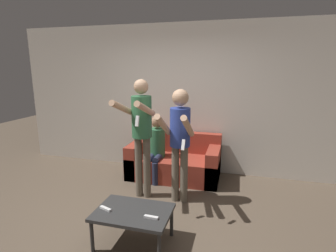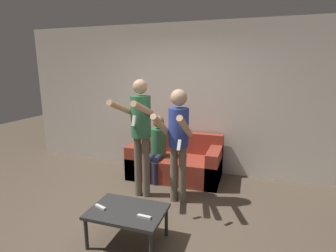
# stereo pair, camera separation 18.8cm
# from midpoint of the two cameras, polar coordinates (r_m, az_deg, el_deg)

# --- Properties ---
(ground_plane) EXTENTS (14.00, 14.00, 0.00)m
(ground_plane) POSITION_cam_midpoint_polar(r_m,az_deg,el_deg) (3.47, -7.66, -21.09)
(ground_plane) COLOR brown
(wall_back) EXTENTS (6.40, 0.06, 2.70)m
(wall_back) POSITION_cam_midpoint_polar(r_m,az_deg,el_deg) (4.88, 1.25, 5.86)
(wall_back) COLOR silver
(wall_back) RESTS_ON ground_plane
(couch) EXTENTS (1.58, 0.79, 0.77)m
(couch) POSITION_cam_midpoint_polar(r_m,az_deg,el_deg) (4.72, 0.26, -7.91)
(couch) COLOR #9E3828
(couch) RESTS_ON ground_plane
(person_standing_left) EXTENTS (0.41, 0.76, 1.76)m
(person_standing_left) POSITION_cam_midpoint_polar(r_m,az_deg,el_deg) (3.78, -7.27, -0.10)
(person_standing_left) COLOR #6B6051
(person_standing_left) RESTS_ON ground_plane
(person_standing_right) EXTENTS (0.40, 0.73, 1.64)m
(person_standing_right) POSITION_cam_midpoint_polar(r_m,az_deg,el_deg) (3.63, 1.06, -1.93)
(person_standing_right) COLOR #6B6051
(person_standing_right) RESTS_ON ground_plane
(person_seated) EXTENTS (0.27, 0.51, 1.12)m
(person_seated) POSITION_cam_midpoint_polar(r_m,az_deg,el_deg) (4.55, -3.78, -4.33)
(person_seated) COLOR #282D47
(person_seated) RESTS_ON ground_plane
(coffee_table) EXTENTS (0.82, 0.57, 0.40)m
(coffee_table) POSITION_cam_midpoint_polar(r_m,az_deg,el_deg) (3.05, -9.44, -18.45)
(coffee_table) COLOR #2D2D2D
(coffee_table) RESTS_ON ground_plane
(remote_near) EXTENTS (0.15, 0.04, 0.02)m
(remote_near) POSITION_cam_midpoint_polar(r_m,az_deg,el_deg) (2.88, -5.68, -19.18)
(remote_near) COLOR white
(remote_near) RESTS_ON coffee_table
(remote_far) EXTENTS (0.15, 0.08, 0.02)m
(remote_far) POSITION_cam_midpoint_polar(r_m,az_deg,el_deg) (3.11, -15.22, -16.98)
(remote_far) COLOR white
(remote_far) RESTS_ON coffee_table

